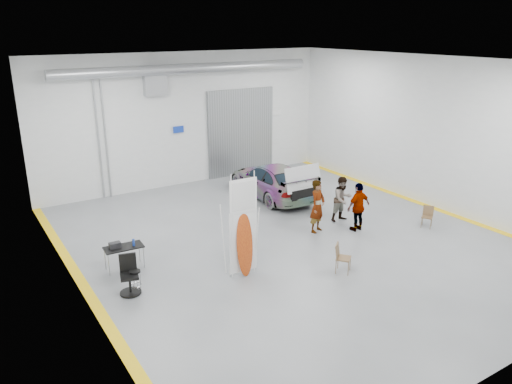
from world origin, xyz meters
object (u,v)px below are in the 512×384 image
shop_stool (136,281)px  work_table (121,247)px  folding_chair_far (426,221)px  office_chair (129,277)px  person_b (342,199)px  folding_chair_near (343,263)px  surfboard_display (244,235)px  person_c (358,207)px  sedan_car (271,180)px  person_a (318,206)px

shop_stool → work_table: work_table is taller
folding_chair_far → office_chair: office_chair is taller
person_b → folding_chair_near: size_ratio=1.92×
surfboard_display → work_table: surfboard_display is taller
person_c → office_chair: person_c is taller
office_chair → folding_chair_near: bearing=-6.4°
person_b → surfboard_display: (-5.38, -1.77, 0.42)m
person_b → folding_chair_far: size_ratio=2.20×
folding_chair_near → sedan_car: bearing=34.1°
person_a → shop_stool: person_a is taller
surfboard_display → folding_chair_near: (2.59, -1.43, -1.00)m
surfboard_display → folding_chair_near: bearing=-26.5°
sedan_car → person_c: size_ratio=2.74×
person_c → office_chair: size_ratio=1.62×
person_a → office_chair: 7.21m
folding_chair_near → person_a: bearing=26.2°
person_b → surfboard_display: bearing=-161.5°
work_table → office_chair: office_chair is taller
person_b → work_table: bearing=176.6°
person_a → work_table: bearing=151.5°
folding_chair_near → work_table: 6.69m
work_table → surfboard_display: bearing=-38.2°
folding_chair_near → folding_chair_far: folding_chair_near is taller
shop_stool → work_table: size_ratio=0.54×
person_b → shop_stool: (-8.45, -0.98, -0.55)m
folding_chair_far → shop_stool: folding_chair_far is taller
person_a → person_b: 1.50m
surfboard_display → folding_chair_far: surfboard_display is taller
folding_chair_far → sedan_car: bearing=173.3°
person_a → office_chair: size_ratio=1.74×
person_b → person_c: (-0.15, -1.02, 0.03)m
person_a → work_table: size_ratio=1.62×
sedan_car → office_chair: 9.29m
person_c → folding_chair_near: person_c is taller
person_a → person_c: 1.49m
folding_chair_near → office_chair: (-5.84, 2.24, 0.21)m
folding_chair_near → work_table: size_ratio=0.76×
person_a → office_chair: person_a is taller
surfboard_display → office_chair: bearing=168.5°
person_c → shop_stool: bearing=-3.1°
work_table → person_c: bearing=-10.8°
office_chair → person_b: bearing=20.9°
person_c → folding_chair_near: (-2.64, -2.18, -0.62)m
person_a → work_table: 6.91m
shop_stool → folding_chair_far: bearing=-6.4°
person_c → sedan_car: bearing=-86.7°
surfboard_display → person_a: bearing=22.7°
folding_chair_far → work_table: bearing=-136.7°
sedan_car → surfboard_display: (-4.72, -5.58, 0.57)m
surfboard_display → folding_chair_far: 7.65m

